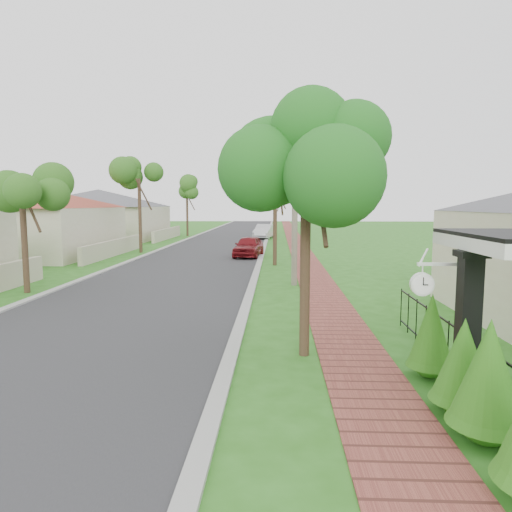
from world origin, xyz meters
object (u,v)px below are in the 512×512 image
(station_clock, at_px, (423,282))
(near_tree, at_px, (306,157))
(utility_pole, at_px, (295,192))
(parked_car_red, at_px, (249,247))
(porch_post, at_px, (467,340))
(parked_car_white, at_px, (264,232))

(station_clock, bearing_deg, near_tree, 130.26)
(utility_pole, relative_size, station_clock, 9.85)
(parked_car_red, distance_m, near_tree, 18.78)
(porch_post, xyz_separation_m, station_clock, (-0.57, 0.40, 0.83))
(parked_car_white, bearing_deg, utility_pole, -76.13)
(parked_car_red, xyz_separation_m, parked_car_white, (0.53, 15.05, 0.03))
(station_clock, bearing_deg, utility_pole, 99.00)
(porch_post, distance_m, utility_pole, 11.52)
(parked_car_red, bearing_deg, porch_post, -70.05)
(porch_post, distance_m, near_tree, 4.58)
(parked_car_white, height_order, utility_pole, utility_pole)
(porch_post, height_order, near_tree, near_tree)
(porch_post, height_order, station_clock, porch_post)
(parked_car_red, height_order, near_tree, near_tree)
(porch_post, bearing_deg, near_tree, 133.23)
(porch_post, bearing_deg, parked_car_red, 102.68)
(porch_post, distance_m, station_clock, 1.08)
(parked_car_red, height_order, station_clock, station_clock)
(parked_car_white, height_order, station_clock, station_clock)
(parked_car_white, distance_m, station_clock, 35.65)
(porch_post, xyz_separation_m, parked_car_white, (-4.15, 35.85, -0.46))
(porch_post, xyz_separation_m, near_tree, (-2.35, 2.50, 3.04))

